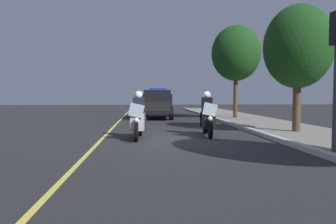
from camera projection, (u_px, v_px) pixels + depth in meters
ground_plane at (171, 139)px, 10.96m from camera, size 80.00×80.00×0.00m
curb_strip at (270, 136)px, 11.23m from camera, size 48.00×0.24×0.15m
sidewalk_strip at (320, 136)px, 11.37m from camera, size 48.00×3.60×0.10m
lane_stripe_center at (101, 140)px, 10.77m from camera, size 48.00×0.12×0.01m
police_motorcycle_lead_left at (138, 119)px, 11.15m from camera, size 2.14×0.62×1.72m
police_motorcycle_lead_right at (208, 118)px, 11.88m from camera, size 2.14×0.62×1.72m
police_suv at (158, 102)px, 21.10m from camera, size 5.03×2.36×2.05m
tree_mid_block at (298, 47)px, 12.37m from camera, size 2.71×2.71×5.06m
tree_far_back at (236, 53)px, 20.01m from camera, size 3.15×3.15×5.95m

